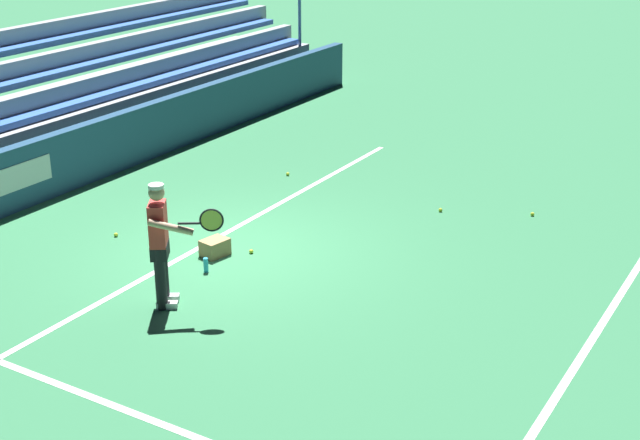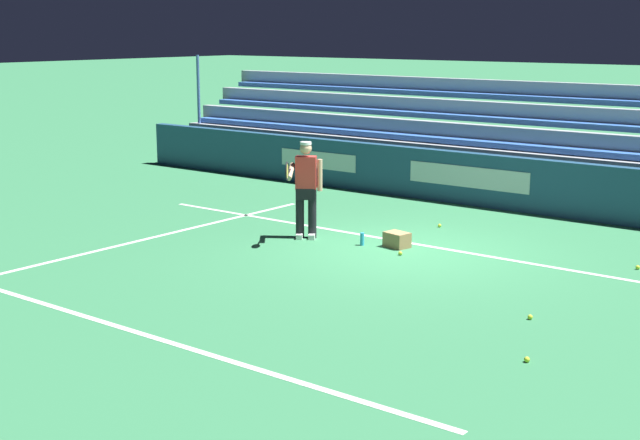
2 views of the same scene
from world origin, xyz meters
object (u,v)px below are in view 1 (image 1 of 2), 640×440
object	(u,v)px
tennis_ball_far_right	(440,210)
ball_box_cardboard	(215,247)
water_bottle	(206,265)
tennis_ball_near_player	(251,251)
tennis_player	(161,244)
tennis_ball_stray_back	(116,235)
tennis_ball_on_baseline	(288,174)
tennis_ball_toward_net	(532,214)

from	to	relation	value
tennis_ball_far_right	ball_box_cardboard	bearing A→B (deg)	-32.46
tennis_ball_far_right	water_bottle	distance (m)	4.45
tennis_ball_near_player	water_bottle	bearing A→B (deg)	-11.18
tennis_player	tennis_ball_far_right	size ratio (longest dim) A/B	25.98
tennis_ball_stray_back	tennis_ball_on_baseline	bearing A→B (deg)	169.61
tennis_ball_toward_net	tennis_ball_near_player	bearing A→B (deg)	-40.54
tennis_ball_far_right	water_bottle	bearing A→B (deg)	-25.94
tennis_ball_far_right	tennis_ball_on_baseline	distance (m)	3.29
tennis_player	ball_box_cardboard	xyz separation A→B (m)	(-1.66, -0.42, -0.76)
tennis_ball_near_player	water_bottle	world-z (taller)	water_bottle
tennis_ball_near_player	tennis_ball_on_baseline	xyz separation A→B (m)	(-3.38, -1.51, 0.00)
tennis_ball_near_player	tennis_ball_stray_back	size ratio (longest dim) A/B	1.00
ball_box_cardboard	tennis_ball_near_player	distance (m)	0.56
tennis_player	tennis_ball_on_baseline	xyz separation A→B (m)	(-5.38, -1.50, -0.86)
tennis_ball_far_right	tennis_ball_toward_net	bearing A→B (deg)	113.48
tennis_ball_near_player	water_bottle	size ratio (longest dim) A/B	0.30
tennis_ball_on_baseline	water_bottle	xyz separation A→B (m)	(4.27, 1.33, 0.08)
tennis_player	tennis_ball_near_player	distance (m)	2.18
tennis_ball_near_player	tennis_ball_toward_net	distance (m)	4.90
tennis_ball_stray_back	tennis_player	bearing A→B (deg)	57.18
tennis_ball_near_player	tennis_ball_far_right	bearing A→B (deg)	150.35
tennis_ball_near_player	tennis_ball_far_right	xyz separation A→B (m)	(-3.11, 1.77, 0.00)
ball_box_cardboard	tennis_ball_toward_net	world-z (taller)	ball_box_cardboard
tennis_ball_far_right	water_bottle	xyz separation A→B (m)	(4.00, -1.94, 0.08)
ball_box_cardboard	tennis_ball_far_right	bearing A→B (deg)	147.54
tennis_player	ball_box_cardboard	size ratio (longest dim) A/B	4.29
tennis_player	ball_box_cardboard	world-z (taller)	tennis_player
tennis_player	tennis_ball_toward_net	distance (m)	6.61
tennis_ball_stray_back	ball_box_cardboard	bearing A→B (deg)	96.98
ball_box_cardboard	tennis_ball_near_player	xyz separation A→B (m)	(-0.34, 0.43, -0.10)
tennis_player	water_bottle	xyz separation A→B (m)	(-1.11, -0.17, -0.78)
tennis_ball_on_baseline	water_bottle	distance (m)	4.47
tennis_ball_on_baseline	tennis_ball_near_player	bearing A→B (deg)	24.09
tennis_ball_stray_back	tennis_ball_near_player	bearing A→B (deg)	104.19
tennis_player	tennis_ball_stray_back	xyz separation A→B (m)	(-1.43, -2.22, -0.86)
tennis_ball_toward_net	water_bottle	size ratio (longest dim) A/B	0.30
tennis_ball_stray_back	tennis_ball_on_baseline	distance (m)	4.01
tennis_ball_toward_net	tennis_player	bearing A→B (deg)	-29.15
ball_box_cardboard	tennis_ball_far_right	world-z (taller)	ball_box_cardboard
tennis_player	tennis_ball_stray_back	distance (m)	2.78
tennis_ball_stray_back	tennis_ball_far_right	size ratio (longest dim) A/B	1.00
tennis_ball_toward_net	tennis_ball_far_right	distance (m)	1.54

